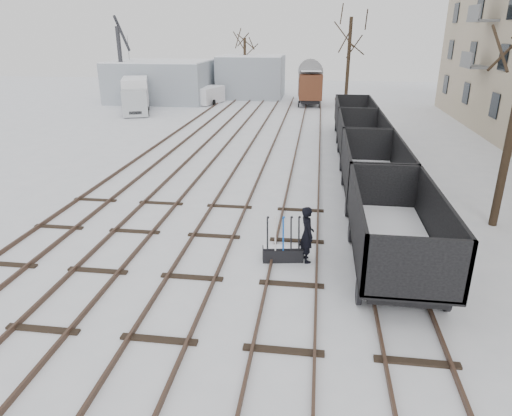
{
  "coord_description": "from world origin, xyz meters",
  "views": [
    {
      "loc": [
        3.54,
        -11.67,
        6.96
      ],
      "look_at": [
        1.54,
        2.99,
        1.2
      ],
      "focal_mm": 32.0,
      "sensor_mm": 36.0,
      "label": 1
    }
  ],
  "objects": [
    {
      "name": "tree_far_right",
      "position": [
        5.89,
        30.51,
        4.04
      ],
      "size": [
        0.3,
        0.3,
        8.07
      ],
      "primitive_type": "cylinder",
      "color": "black",
      "rests_on": "ground"
    },
    {
      "name": "tree_far_left",
      "position": [
        -4.73,
        40.02,
        3.13
      ],
      "size": [
        0.3,
        0.3,
        6.26
      ],
      "primitive_type": "cylinder",
      "color": "black",
      "rests_on": "ground"
    },
    {
      "name": "ground",
      "position": [
        0.0,
        0.0,
        0.0
      ],
      "size": [
        120.0,
        120.0,
        0.0
      ],
      "primitive_type": "plane",
      "color": "white",
      "rests_on": "ground"
    },
    {
      "name": "freight_wagon_b",
      "position": [
        6.0,
        7.68,
        0.97
      ],
      "size": [
        2.49,
        6.23,
        2.55
      ],
      "color": "black",
      "rests_on": "ground"
    },
    {
      "name": "shed_right",
      "position": [
        -4.0,
        40.0,
        2.25
      ],
      "size": [
        7.0,
        6.0,
        4.5
      ],
      "color": "#99A3AC",
      "rests_on": "ground"
    },
    {
      "name": "shed_left",
      "position": [
        -13.0,
        36.0,
        2.05
      ],
      "size": [
        10.0,
        8.0,
        4.1
      ],
      "color": "#99A3AC",
      "rests_on": "ground"
    },
    {
      "name": "ground_frame",
      "position": [
        2.62,
        1.51,
        0.28
      ],
      "size": [
        1.35,
        0.63,
        1.49
      ],
      "rotation": [
        0.0,
        0.0,
        0.16
      ],
      "color": "black",
      "rests_on": "ground"
    },
    {
      "name": "crane",
      "position": [
        -15.98,
        33.24,
        2.2
      ],
      "size": [
        1.9,
        4.95,
        8.35
      ],
      "rotation": [
        0.0,
        0.0,
        0.16
      ],
      "color": "#28292D",
      "rests_on": "ground"
    },
    {
      "name": "lorry",
      "position": [
        -12.93,
        28.51,
        1.55
      ],
      "size": [
        3.58,
        6.92,
        3.0
      ],
      "rotation": [
        0.0,
        0.0,
        0.34
      ],
      "color": "black",
      "rests_on": "ground"
    },
    {
      "name": "panel_van",
      "position": [
        -7.56,
        34.49,
        0.88
      ],
      "size": [
        2.71,
        4.15,
        1.69
      ],
      "rotation": [
        0.0,
        0.0,
        -0.3
      ],
      "color": "silver",
      "rests_on": "ground"
    },
    {
      "name": "freight_wagon_c",
      "position": [
        6.0,
        14.08,
        0.97
      ],
      "size": [
        2.49,
        6.23,
        2.55
      ],
      "color": "black",
      "rests_on": "ground"
    },
    {
      "name": "tracks",
      "position": [
        -0.0,
        13.67,
        0.07
      ],
      "size": [
        13.9,
        52.0,
        0.16
      ],
      "color": "black",
      "rests_on": "ground"
    },
    {
      "name": "freight_wagon_a",
      "position": [
        6.0,
        1.28,
        0.97
      ],
      "size": [
        2.49,
        6.23,
        2.55
      ],
      "color": "black",
      "rests_on": "ground"
    },
    {
      "name": "worker",
      "position": [
        3.37,
        1.61,
        0.93
      ],
      "size": [
        0.65,
        0.79,
        1.86
      ],
      "primitive_type": "imported",
      "rotation": [
        0.0,
        0.0,
        1.91
      ],
      "color": "black",
      "rests_on": "ground"
    },
    {
      "name": "box_van_wagon",
      "position": [
        2.57,
        34.85,
        2.0
      ],
      "size": [
        2.69,
        4.66,
        3.43
      ],
      "rotation": [
        0.0,
        0.0,
        0.07
      ],
      "color": "black",
      "rests_on": "ground"
    },
    {
      "name": "freight_wagon_d",
      "position": [
        6.0,
        20.48,
        0.97
      ],
      "size": [
        2.49,
        6.23,
        2.55
      ],
      "color": "black",
      "rests_on": "ground"
    }
  ]
}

